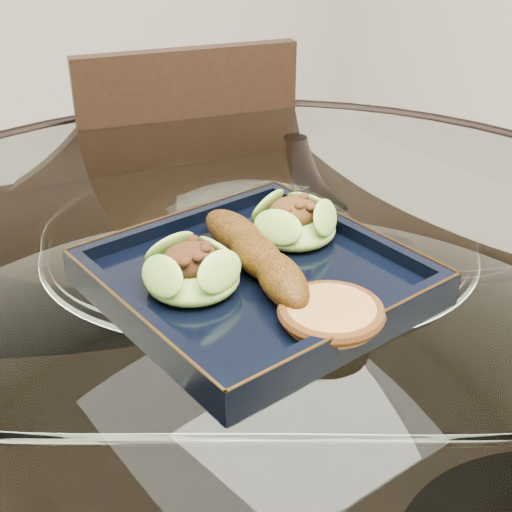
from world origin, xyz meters
TOP-DOWN VIEW (x-y plane):
  - dining_table at (-0.00, -0.00)m, footprint 1.13×1.13m
  - dining_chair at (0.17, 0.35)m, footprint 0.47×0.47m
  - navy_plate at (-0.03, -0.04)m, footprint 0.28×0.28m
  - lettuce_wrap_left at (-0.09, -0.02)m, footprint 0.11×0.11m
  - lettuce_wrap_right at (0.05, -0.00)m, footprint 0.09×0.09m
  - roasted_plantain at (-0.03, -0.03)m, footprint 0.07×0.19m
  - crumb_patty at (-0.03, -0.14)m, footprint 0.10×0.10m

SIDE VIEW (x-z plane):
  - dining_chair at x=0.17m, z-range 0.05..0.92m
  - dining_table at x=0.00m, z-range 0.21..0.98m
  - navy_plate at x=-0.03m, z-range 0.76..0.78m
  - crumb_patty at x=-0.03m, z-range 0.78..0.80m
  - lettuce_wrap_right at x=0.05m, z-range 0.78..0.81m
  - lettuce_wrap_left at x=-0.09m, z-range 0.78..0.81m
  - roasted_plantain at x=-0.03m, z-range 0.78..0.82m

